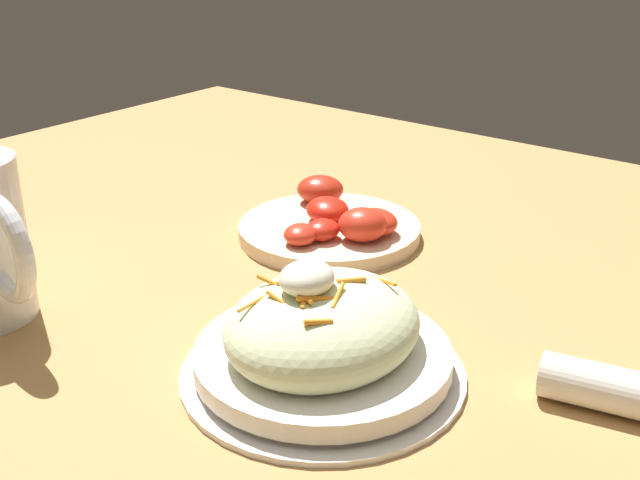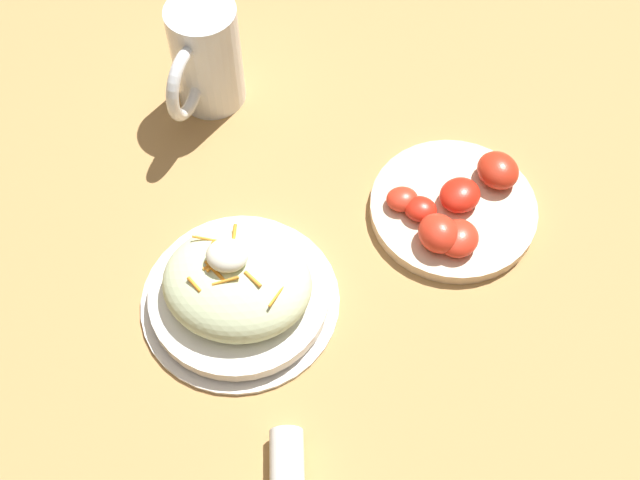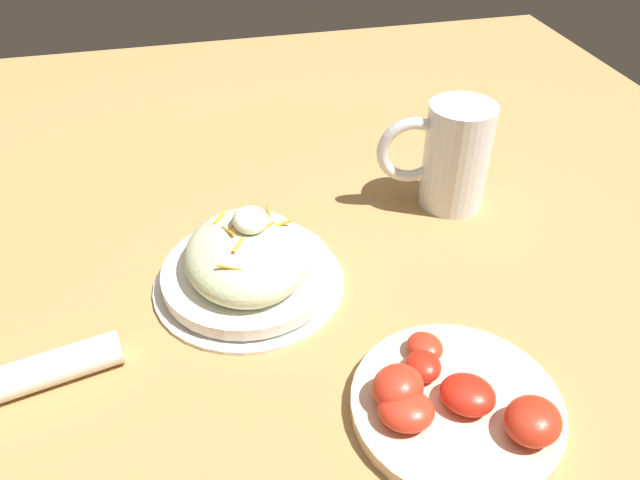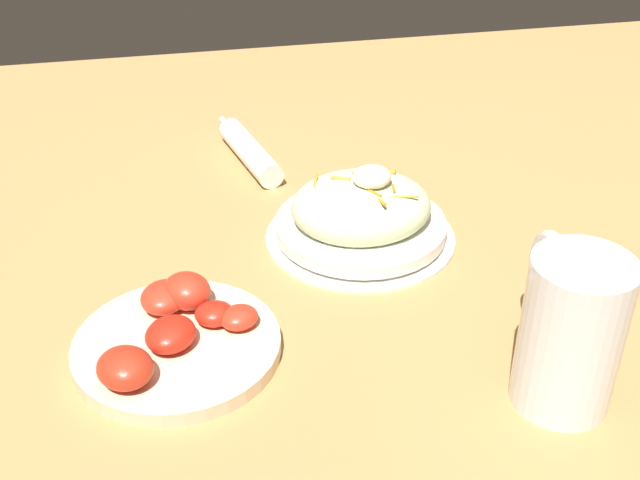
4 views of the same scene
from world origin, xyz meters
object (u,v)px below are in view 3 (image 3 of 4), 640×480
at_px(napkin_roll, 32,374).
at_px(tomato_plate, 453,402).
at_px(beer_mug, 453,160).
at_px(salad_plate, 248,264).

relative_size(napkin_roll, tomato_plate, 1.02).
distance_m(beer_mug, tomato_plate, 0.34).
distance_m(salad_plate, tomato_plate, 0.26).
height_order(beer_mug, napkin_roll, beer_mug).
relative_size(salad_plate, tomato_plate, 1.12).
bearing_deg(salad_plate, beer_mug, -69.94).
bearing_deg(beer_mug, napkin_roll, 111.74).
height_order(salad_plate, tomato_plate, salad_plate).
bearing_deg(tomato_plate, salad_plate, 35.28).
height_order(salad_plate, napkin_roll, salad_plate).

